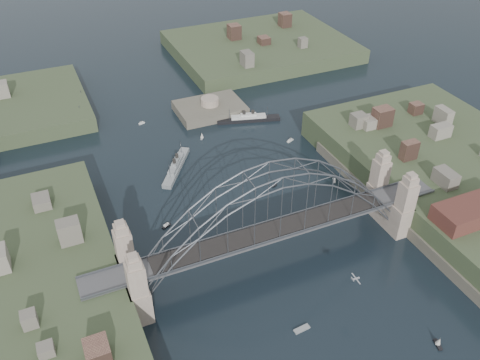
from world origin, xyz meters
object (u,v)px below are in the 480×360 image
naval_cruiser_near (176,167)px  ocean_liner (248,119)px  wharf_shed (476,210)px  naval_cruiser_far (82,111)px  fort_island (210,113)px  bridge (274,216)px

naval_cruiser_near → ocean_liner: naval_cruiser_near is taller
wharf_shed → naval_cruiser_far: (-71.48, 100.74, -9.03)m
wharf_shed → naval_cruiser_near: 78.03m
naval_cruiser_far → ocean_liner: (48.88, -27.15, -0.18)m
naval_cruiser_near → fort_island: bearing=52.6°
naval_cruiser_near → bridge: bearing=-78.3°
fort_island → ocean_liner: size_ratio=1.07×
wharf_shed → ocean_liner: bearing=107.1°
wharf_shed → naval_cruiser_far: wharf_shed is taller
fort_island → naval_cruiser_far: (-39.48, 16.74, 1.31)m
bridge → fort_island: size_ratio=3.82×
bridge → naval_cruiser_near: 45.05m
fort_island → bridge: bearing=-99.7°
fort_island → ocean_liner: bearing=-47.9°
fort_island → naval_cruiser_near: bearing=-127.4°
wharf_shed → fort_island: bearing=110.9°
naval_cruiser_far → ocean_liner: size_ratio=0.90×
naval_cruiser_far → fort_island: bearing=-23.0°
naval_cruiser_near → naval_cruiser_far: naval_cruiser_far is taller
bridge → wharf_shed: bearing=-17.7°
wharf_shed → naval_cruiser_far: size_ratio=1.08×
bridge → naval_cruiser_far: bearing=107.6°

